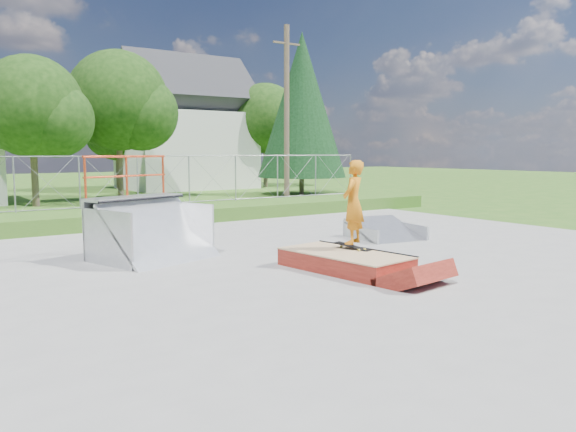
# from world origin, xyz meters

# --- Properties ---
(ground) EXTENTS (120.00, 120.00, 0.00)m
(ground) POSITION_xyz_m (0.00, 0.00, 0.00)
(ground) COLOR #30631C
(ground) RESTS_ON ground
(concrete_pad) EXTENTS (20.00, 16.00, 0.04)m
(concrete_pad) POSITION_xyz_m (0.00, 0.00, 0.02)
(concrete_pad) COLOR gray
(concrete_pad) RESTS_ON ground
(grass_berm) EXTENTS (24.00, 3.00, 0.50)m
(grass_berm) POSITION_xyz_m (0.00, 9.50, 0.25)
(grass_berm) COLOR #30631C
(grass_berm) RESTS_ON ground
(grind_box) EXTENTS (1.63, 2.83, 0.40)m
(grind_box) POSITION_xyz_m (0.35, -0.41, 0.20)
(grind_box) COLOR maroon
(grind_box) RESTS_ON concrete_pad
(quarter_pipe) EXTENTS (2.83, 2.60, 2.34)m
(quarter_pipe) POSITION_xyz_m (-2.35, 2.95, 1.17)
(quarter_pipe) COLOR #AFB2B7
(quarter_pipe) RESTS_ON concrete_pad
(flat_bank_ramp) EXTENTS (1.94, 2.03, 0.51)m
(flat_bank_ramp) POSITION_xyz_m (4.07, 2.19, 0.26)
(flat_bank_ramp) COLOR #AFB2B7
(flat_bank_ramp) RESTS_ON concrete_pad
(skateboard) EXTENTS (0.47, 0.82, 0.13)m
(skateboard) POSITION_xyz_m (0.73, -0.23, 0.44)
(skateboard) COLOR black
(skateboard) RESTS_ON grind_box
(skater) EXTENTS (0.76, 0.67, 1.74)m
(skater) POSITION_xyz_m (0.73, -0.23, 1.31)
(skater) COLOR orange
(skater) RESTS_ON grind_box
(chain_link_fence) EXTENTS (20.00, 0.06, 1.80)m
(chain_link_fence) POSITION_xyz_m (0.00, 10.50, 1.40)
(chain_link_fence) COLOR gray
(chain_link_fence) RESTS_ON grass_berm
(gable_house) EXTENTS (8.40, 6.08, 8.94)m
(gable_house) POSITION_xyz_m (9.00, 26.00, 3.84)
(gable_house) COLOR silver
(gable_house) RESTS_ON ground
(utility_pole) EXTENTS (0.24, 0.24, 8.00)m
(utility_pole) POSITION_xyz_m (7.50, 12.00, 4.00)
(utility_pole) COLOR brown
(utility_pole) RESTS_ON ground
(tree_left_near) EXTENTS (4.76, 4.48, 6.65)m
(tree_left_near) POSITION_xyz_m (-1.75, 17.83, 4.24)
(tree_left_near) COLOR brown
(tree_left_near) RESTS_ON ground
(tree_center) EXTENTS (5.44, 5.12, 7.60)m
(tree_center) POSITION_xyz_m (2.78, 19.81, 4.85)
(tree_center) COLOR brown
(tree_center) RESTS_ON ground
(tree_right_far) EXTENTS (5.10, 4.80, 7.12)m
(tree_right_far) POSITION_xyz_m (14.27, 23.82, 4.54)
(tree_right_far) COLOR brown
(tree_right_far) RESTS_ON ground
(tree_back_mid) EXTENTS (4.08, 3.84, 5.70)m
(tree_back_mid) POSITION_xyz_m (5.21, 27.86, 3.63)
(tree_back_mid) COLOR brown
(tree_back_mid) RESTS_ON ground
(conifer_tree) EXTENTS (5.04, 5.04, 9.10)m
(conifer_tree) POSITION_xyz_m (12.00, 17.00, 5.05)
(conifer_tree) COLOR brown
(conifer_tree) RESTS_ON ground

